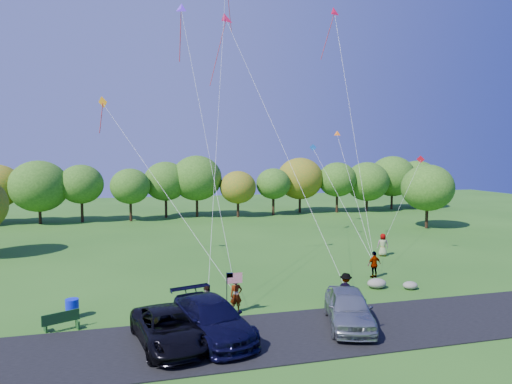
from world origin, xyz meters
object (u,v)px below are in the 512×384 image
flyer_a (236,295)px  park_bench (61,321)px  minivan_dark (168,328)px  flyer_b (208,303)px  flyer_e (383,245)px  flyer_d (374,264)px  trash_barrel (72,309)px  minivan_silver (349,308)px  flyer_c (346,290)px  minivan_navy (212,319)px

flyer_a → park_bench: 8.87m
minivan_dark → flyer_b: bearing=42.7°
park_bench → flyer_a: bearing=-21.8°
flyer_a → flyer_e: (14.97, 10.44, 0.01)m
flyer_b → flyer_d: bearing=50.1°
park_bench → trash_barrel: (0.28, 1.79, -0.02)m
park_bench → trash_barrel: 1.81m
minivan_silver → flyer_a: 6.10m
flyer_e → minivan_dark: bearing=55.0°
flyer_a → flyer_c: bearing=-11.3°
minivan_dark → minivan_navy: (2.06, 0.39, 0.11)m
minivan_dark → trash_barrel: minivan_dark is taller
flyer_e → park_bench: 26.18m
minivan_navy → flyer_c: 8.52m
minivan_dark → minivan_silver: bearing=-10.0°
minivan_silver → park_bench: size_ratio=3.06×
minivan_dark → park_bench: size_ratio=3.22×
trash_barrel → minivan_navy: bearing=-33.8°
minivan_navy → trash_barrel: 8.15m
minivan_navy → park_bench: bearing=144.0°
minivan_navy → flyer_b: size_ratio=3.54×
minivan_dark → park_bench: minivan_dark is taller
flyer_d → flyer_e: 7.24m
minivan_dark → park_bench: (-4.97, 3.13, -0.31)m
minivan_dark → flyer_c: 10.61m
flyer_b → flyer_c: (7.93, 0.00, 0.09)m
minivan_silver → park_bench: 14.23m
minivan_silver → flyer_d: (5.80, 7.89, -0.03)m
park_bench → minivan_dark: bearing=-56.7°
flyer_c → trash_barrel: bearing=37.0°
flyer_a → minivan_dark: bearing=-144.2°
minivan_navy → flyer_a: 3.64m
flyer_b → flyer_a: bearing=45.6°
flyer_d → minivan_silver: bearing=43.9°
minivan_silver → trash_barrel: minivan_silver is taller
minivan_silver → flyer_b: (-6.70, 2.89, -0.10)m
flyer_d → minivan_navy: bearing=21.3°
minivan_dark → trash_barrel: bearing=122.8°
trash_barrel → park_bench: bearing=-98.8°
flyer_b → flyer_e: bearing=61.7°
flyer_c → park_bench: flyer_c is taller
flyer_b → trash_barrel: 7.19m
minivan_dark → flyer_d: 16.78m
flyer_c → minivan_navy: bearing=62.3°
flyer_c → flyer_e: size_ratio=0.99×
flyer_b → trash_barrel: size_ratio=1.70×
minivan_navy → flyer_c: bearing=3.3°
minivan_dark → flyer_e: 23.47m
flyer_e → trash_barrel: flyer_e is taller
flyer_d → park_bench: 20.31m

